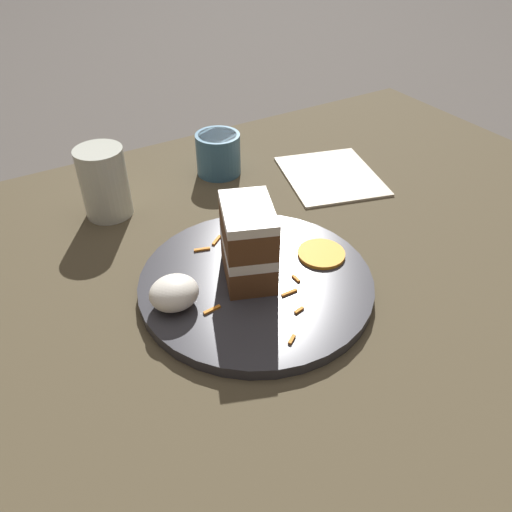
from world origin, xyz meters
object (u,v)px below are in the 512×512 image
orange_garnish (321,254)px  drinking_glass (105,187)px  plate (256,283)px  cake_slice (248,243)px  cream_dollop (174,293)px  menu_card (331,176)px  coffee_mug (218,152)px

orange_garnish → drinking_glass: 0.35m
plate → cake_slice: bearing=-67.7°
cream_dollop → orange_garnish: 0.22m
drinking_glass → menu_card: 0.39m
cream_dollop → drinking_glass: bearing=-90.4°
coffee_mug → plate: bearing=71.1°
drinking_glass → orange_garnish: bearing=127.1°
cake_slice → menu_card: cake_slice is taller
cream_dollop → coffee_mug: (-0.22, -0.30, 0.00)m
cream_dollop → cake_slice: bearing=-178.0°
plate → menu_card: 0.33m
orange_garnish → drinking_glass: bearing=-52.9°
coffee_mug → menu_card: bearing=144.4°
cream_dollop → coffee_mug: bearing=-125.9°
cream_dollop → coffee_mug: 0.37m
plate → cream_dollop: (0.11, -0.01, 0.03)m
plate → drinking_glass: 0.30m
orange_garnish → coffee_mug: size_ratio=0.83×
plate → cake_slice: 0.06m
cake_slice → menu_card: bearing=-126.2°
cream_dollop → orange_garnish: size_ratio=0.93×
menu_card → cream_dollop: bearing=41.4°
plate → drinking_glass: drinking_glass is taller
cake_slice → drinking_glass: size_ratio=0.98×
drinking_glass → coffee_mug: bearing=-172.0°
cream_dollop → orange_garnish: bearing=176.7°
menu_card → plate: bearing=51.0°
orange_garnish → menu_card: size_ratio=0.36×
cream_dollop → drinking_glass: drinking_glass is taller
orange_garnish → coffee_mug: coffee_mug is taller
orange_garnish → coffee_mug: bearing=-90.3°
cream_dollop → menu_card: (-0.38, -0.18, -0.03)m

